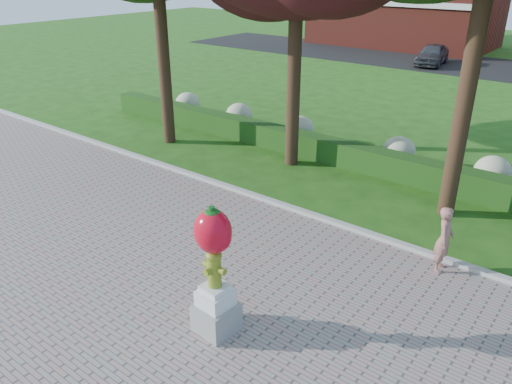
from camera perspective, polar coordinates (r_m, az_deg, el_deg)
ground at (r=11.99m, az=-4.31°, el=-7.25°), size 100.00×100.00×0.00m
walkway at (r=10.00m, az=-20.46°, el=-16.40°), size 40.00×14.00×0.04m
curb at (r=14.01m, az=3.89°, el=-1.83°), size 40.00×0.18×0.15m
lawn_hedge at (r=17.08m, az=11.55°, el=3.95°), size 24.00×0.70×0.80m
hydrangea_row at (r=17.67m, az=14.73°, el=4.85°), size 20.10×1.10×0.99m
street at (r=36.65m, az=27.11°, el=12.28°), size 50.00×8.00×0.02m
building_left at (r=44.84m, az=16.76°, el=20.28°), size 14.00×8.00×7.00m
hydrant_sculpture at (r=8.99m, az=-4.79°, el=-8.64°), size 0.75×0.75×2.58m
woman at (r=11.75m, az=20.72°, el=-5.08°), size 0.46×0.62×1.54m
parked_car at (r=36.44m, az=19.50°, el=14.61°), size 2.13×4.20×1.37m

